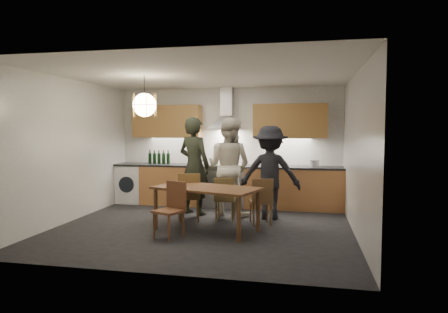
% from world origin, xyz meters
% --- Properties ---
extents(ground, '(5.00, 5.00, 0.00)m').
position_xyz_m(ground, '(0.00, 0.00, 0.00)').
color(ground, black).
rests_on(ground, ground).
extents(room_shell, '(5.02, 4.52, 2.61)m').
position_xyz_m(room_shell, '(0.00, 0.00, 1.71)').
color(room_shell, white).
rests_on(room_shell, ground).
extents(counter_run, '(5.00, 0.62, 0.90)m').
position_xyz_m(counter_run, '(0.02, 1.95, 0.45)').
color(counter_run, tan).
rests_on(counter_run, ground).
extents(range_stove, '(0.90, 0.60, 0.92)m').
position_xyz_m(range_stove, '(0.00, 1.94, 0.44)').
color(range_stove, silver).
rests_on(range_stove, ground).
extents(wall_fixtures, '(4.30, 0.54, 1.10)m').
position_xyz_m(wall_fixtures, '(0.00, 2.07, 1.87)').
color(wall_fixtures, '#B88746').
rests_on(wall_fixtures, ground).
extents(pendant_lamp, '(0.43, 0.43, 0.70)m').
position_xyz_m(pendant_lamp, '(-1.00, -0.10, 2.10)').
color(pendant_lamp, black).
rests_on(pendant_lamp, ground).
extents(dining_table, '(1.90, 1.34, 0.73)m').
position_xyz_m(dining_table, '(0.11, -0.18, 0.64)').
color(dining_table, brown).
rests_on(dining_table, ground).
extents(chair_back_left, '(0.51, 0.51, 0.89)m').
position_xyz_m(chair_back_left, '(-0.36, 0.37, 0.51)').
color(chair_back_left, brown).
rests_on(chair_back_left, ground).
extents(chair_back_mid, '(0.39, 0.39, 0.81)m').
position_xyz_m(chair_back_mid, '(0.28, 0.51, 0.46)').
color(chair_back_mid, brown).
rests_on(chair_back_mid, ground).
extents(chair_back_right, '(0.47, 0.47, 0.83)m').
position_xyz_m(chair_back_right, '(0.96, 0.38, 0.48)').
color(chair_back_right, brown).
rests_on(chair_back_right, ground).
extents(chair_front, '(0.52, 0.52, 0.87)m').
position_xyz_m(chair_front, '(-0.31, -0.69, 0.50)').
color(chair_front, brown).
rests_on(chair_front, ground).
extents(person_left, '(0.82, 0.69, 1.92)m').
position_xyz_m(person_left, '(-0.44, 1.01, 0.96)').
color(person_left, black).
rests_on(person_left, ground).
extents(person_mid, '(1.10, 0.97, 1.91)m').
position_xyz_m(person_mid, '(0.24, 1.10, 0.95)').
color(person_mid, beige).
rests_on(person_mid, ground).
extents(person_right, '(1.15, 0.68, 1.75)m').
position_xyz_m(person_right, '(1.06, 0.90, 0.87)').
color(person_right, black).
rests_on(person_right, ground).
extents(mixing_bowl, '(0.30, 0.30, 0.06)m').
position_xyz_m(mixing_bowl, '(1.05, 1.95, 0.93)').
color(mixing_bowl, '#B3B3B7').
rests_on(mixing_bowl, counter_run).
extents(stock_pot, '(0.23, 0.23, 0.13)m').
position_xyz_m(stock_pot, '(1.89, 1.97, 0.97)').
color(stock_pot, silver).
rests_on(stock_pot, counter_run).
extents(wine_bottles, '(0.51, 0.07, 0.31)m').
position_xyz_m(wine_bottles, '(-1.54, 1.97, 1.05)').
color(wine_bottles, black).
rests_on(wine_bottles, counter_run).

